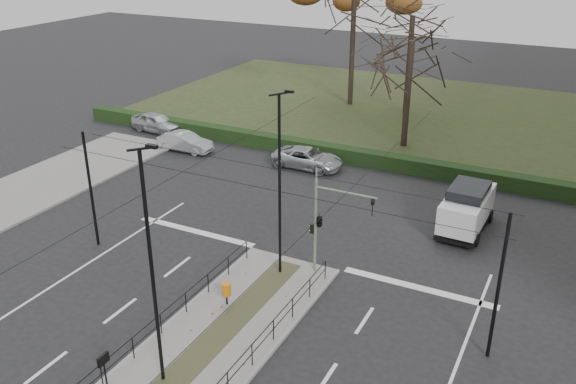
% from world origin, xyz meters
% --- Properties ---
extents(ground, '(140.00, 140.00, 0.00)m').
position_xyz_m(ground, '(0.00, 0.00, 0.00)').
color(ground, black).
rests_on(ground, ground).
extents(median_island, '(4.40, 15.00, 0.14)m').
position_xyz_m(median_island, '(0.00, -2.50, 0.07)').
color(median_island, '#63615F').
rests_on(median_island, ground).
extents(park, '(38.00, 26.00, 0.10)m').
position_xyz_m(park, '(-6.00, 32.00, 0.05)').
color(park, '#273219').
rests_on(park, ground).
extents(hedge, '(38.00, 1.00, 1.00)m').
position_xyz_m(hedge, '(-6.00, 18.60, 0.50)').
color(hedge, black).
rests_on(hedge, ground).
extents(median_railing, '(4.14, 13.24, 0.92)m').
position_xyz_m(median_railing, '(0.00, -2.60, 0.98)').
color(median_railing, black).
rests_on(median_railing, median_island).
extents(catenary, '(20.00, 34.00, 6.00)m').
position_xyz_m(catenary, '(0.00, 1.62, 3.42)').
color(catenary, black).
rests_on(catenary, ground).
extents(traffic_light, '(3.10, 1.78, 4.56)m').
position_xyz_m(traffic_light, '(1.56, 4.50, 2.79)').
color(traffic_light, slate).
rests_on(traffic_light, median_island).
extents(litter_bin, '(0.40, 0.40, 1.01)m').
position_xyz_m(litter_bin, '(-0.84, 0.27, 0.86)').
color(litter_bin, black).
rests_on(litter_bin, median_island).
extents(info_panel, '(0.11, 0.48, 1.85)m').
position_xyz_m(info_panel, '(-1.42, -6.31, 1.60)').
color(info_panel, black).
rests_on(info_panel, median_island).
extents(streetlamp_median_near, '(0.74, 0.15, 8.85)m').
position_xyz_m(streetlamp_median_near, '(-0.37, -4.67, 4.64)').
color(streetlamp_median_near, black).
rests_on(streetlamp_median_near, median_island).
extents(streetlamp_median_far, '(0.72, 0.15, 8.61)m').
position_xyz_m(streetlamp_median_far, '(-0.03, 3.61, 4.52)').
color(streetlamp_median_far, black).
rests_on(streetlamp_median_far, median_island).
extents(parked_car_first, '(4.52, 2.15, 1.49)m').
position_xyz_m(parked_car_first, '(-18.29, 17.94, 0.75)').
color(parked_car_first, '#A4A7AC').
rests_on(parked_car_first, ground).
extents(parked_car_second, '(4.08, 1.52, 1.33)m').
position_xyz_m(parked_car_second, '(-13.78, 15.36, 0.67)').
color(parked_car_second, '#A4A7AC').
rests_on(parked_car_second, ground).
extents(parked_car_fourth, '(4.75, 2.20, 1.32)m').
position_xyz_m(parked_car_fourth, '(-4.67, 16.39, 0.66)').
color(parked_car_fourth, '#A4A7AC').
rests_on(parked_car_fourth, ground).
extents(white_van, '(2.31, 4.80, 2.50)m').
position_xyz_m(white_van, '(6.58, 12.07, 1.30)').
color(white_van, silver).
rests_on(white_van, ground).
extents(bare_tree_center, '(7.15, 7.15, 10.71)m').
position_xyz_m(bare_tree_center, '(-2.49, 31.28, 7.57)').
color(bare_tree_center, black).
rests_on(bare_tree_center, park).
extents(bare_tree_near, '(6.99, 6.99, 9.99)m').
position_xyz_m(bare_tree_near, '(-0.19, 23.28, 7.06)').
color(bare_tree_near, black).
rests_on(bare_tree_near, park).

